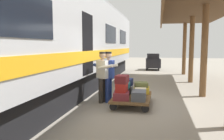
{
  "coord_description": "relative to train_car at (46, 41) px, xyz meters",
  "views": [
    {
      "loc": [
        -0.46,
        7.19,
        1.9
      ],
      "look_at": [
        0.96,
        0.36,
        1.15
      ],
      "focal_mm": 36.26,
      "sensor_mm": 36.0,
      "label": 1
    }
  ],
  "objects": [
    {
      "name": "suitcase_red_plastic",
      "position": [
        -2.73,
        0.54,
        -1.42
      ],
      "size": [
        0.34,
        0.46,
        0.26
      ],
      "primitive_type": "cube",
      "rotation": [
        0.0,
        0.0,
        -0.07
      ],
      "color": "#AD231E",
      "rests_on": "suitcase_burgundy_valise"
    },
    {
      "name": "porter_in_overalls",
      "position": [
        -2.13,
        -0.18,
        -1.14
      ],
      "size": [
        0.7,
        0.49,
        1.7
      ],
      "color": "navy",
      "rests_on": "ground_plane"
    },
    {
      "name": "baggage_tug",
      "position": [
        -3.35,
        -10.93,
        -1.43
      ],
      "size": [
        1.23,
        1.78,
        1.3
      ],
      "color": "black",
      "rests_on": "ground_plane"
    },
    {
      "name": "train_car",
      "position": [
        0.0,
        0.0,
        0.0
      ],
      "size": [
        3.02,
        21.15,
        4.0
      ],
      "color": "#B7BABF",
      "rests_on": "ground_plane"
    },
    {
      "name": "suitcase_maroon_trunk",
      "position": [
        -2.73,
        0.52,
        -1.17
      ],
      "size": [
        0.38,
        0.49,
        0.24
      ],
      "primitive_type": "cube",
      "rotation": [
        0.0,
        0.0,
        -0.1
      ],
      "color": "maroon",
      "rests_on": "suitcase_red_plastic"
    },
    {
      "name": "porter_by_door",
      "position": [
        -2.0,
        -0.04,
        -1.14
      ],
      "size": [
        0.73,
        0.57,
        1.7
      ],
      "color": "#332D28",
      "rests_on": "ground_plane"
    },
    {
      "name": "suitcase_black_hardshell",
      "position": [
        -2.72,
        0.06,
        -1.64
      ],
      "size": [
        0.37,
        0.56,
        0.26
      ],
      "primitive_type": "cube",
      "rotation": [
        0.0,
        0.0,
        -0.01
      ],
      "color": "black",
      "rests_on": "luggage_cart"
    },
    {
      "name": "suitcase_gray_aluminum",
      "position": [
        -2.72,
        -0.46,
        -1.65
      ],
      "size": [
        0.47,
        0.48,
        0.24
      ],
      "primitive_type": "cube",
      "rotation": [
        0.0,
        0.0,
        0.08
      ],
      "color": "#9EA0A5",
      "rests_on": "luggage_cart"
    },
    {
      "name": "suitcase_olive_duffel",
      "position": [
        -3.23,
        -0.46,
        -1.48
      ],
      "size": [
        0.5,
        0.47,
        0.16
      ],
      "primitive_type": "cube",
      "rotation": [
        0.0,
        0.0,
        0.18
      ],
      "color": "brown",
      "rests_on": "suitcase_yellow_case"
    },
    {
      "name": "ground_plane",
      "position": [
        -3.35,
        0.0,
        -2.06
      ],
      "size": [
        60.0,
        60.0,
        0.0
      ],
      "primitive_type": "plane",
      "color": "gray"
    },
    {
      "name": "suitcase_slate_roller",
      "position": [
        -3.25,
        0.58,
        -1.63
      ],
      "size": [
        0.42,
        0.62,
        0.27
      ],
      "primitive_type": "cube",
      "rotation": [
        0.0,
        0.0,
        0.02
      ],
      "color": "#4C515B",
      "rests_on": "luggage_cart"
    },
    {
      "name": "suitcase_burgundy_valise",
      "position": [
        -2.72,
        0.58,
        -1.66
      ],
      "size": [
        0.52,
        0.64,
        0.22
      ],
      "primitive_type": "cube",
      "rotation": [
        0.0,
        0.0,
        0.1
      ],
      "color": "maroon",
      "rests_on": "luggage_cart"
    },
    {
      "name": "suitcase_cream_canvas",
      "position": [
        -3.25,
        0.06,
        -1.65
      ],
      "size": [
        0.39,
        0.54,
        0.24
      ],
      "primitive_type": "cube",
      "rotation": [
        0.0,
        0.0,
        0.06
      ],
      "color": "beige",
      "rests_on": "luggage_cart"
    },
    {
      "name": "suitcase_navy_fabric",
      "position": [
        -2.75,
        -0.47,
        -1.41
      ],
      "size": [
        0.39,
        0.46,
        0.24
      ],
      "primitive_type": "cube",
      "rotation": [
        0.0,
        0.0,
        -0.14
      ],
      "color": "navy",
      "rests_on": "suitcase_gray_aluminum"
    },
    {
      "name": "suitcase_teal_softside",
      "position": [
        -2.7,
        0.1,
        -1.42
      ],
      "size": [
        0.41,
        0.54,
        0.16
      ],
      "primitive_type": "cube",
      "rotation": [
        0.0,
        0.0,
        0.02
      ],
      "color": "#1E666B",
      "rests_on": "suitcase_black_hardshell"
    },
    {
      "name": "luggage_cart",
      "position": [
        -2.99,
        0.06,
        -1.81
      ],
      "size": [
        1.17,
        1.88,
        0.29
      ],
      "color": "brown",
      "rests_on": "ground_plane"
    },
    {
      "name": "suitcase_yellow_case",
      "position": [
        -3.25,
        -0.46,
        -1.66
      ],
      "size": [
        0.54,
        0.49,
        0.21
      ],
      "primitive_type": "cube",
      "rotation": [
        0.0,
        0.0,
        0.04
      ],
      "color": "gold",
      "rests_on": "luggage_cart"
    }
  ]
}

